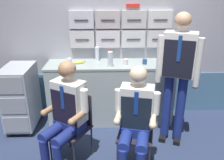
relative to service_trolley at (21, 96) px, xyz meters
name	(u,v)px	position (x,y,z in m)	size (l,w,h in m)	color
galley_bulkhead	(116,52)	(1.45, 0.46, 0.54)	(4.20, 0.14, 2.15)	#A6A8B5
galley_counter	(111,93)	(1.35, 0.18, -0.04)	(1.95, 0.53, 0.96)	#A2B0AE
service_trolley	(21,96)	(0.00, 0.00, 0.00)	(0.40, 0.65, 0.98)	black
folding_chair_left	(75,120)	(0.89, -0.68, -0.01)	(0.55, 0.55, 0.84)	#2D2D33
crew_member_left	(65,111)	(0.81, -0.82, 0.19)	(0.62, 0.71, 1.29)	black
folding_chair_right	(136,124)	(1.63, -0.80, -0.01)	(0.48, 0.48, 0.84)	#2D2D33
crew_member_right	(136,117)	(1.60, -0.95, 0.18)	(0.52, 0.67, 1.27)	black
crew_member_standing	(178,68)	(2.19, -0.38, 0.55)	(0.52, 0.37, 1.77)	black
water_bottle_clear	(97,53)	(1.14, 0.35, 0.56)	(0.06, 0.06, 0.26)	silver
water_bottle_tall	(110,58)	(1.34, 0.03, 0.57)	(0.08, 0.08, 0.26)	silver
coffee_cup_white	(126,62)	(1.57, 0.13, 0.49)	(0.06, 0.06, 0.08)	silver
paper_cup_blue	(69,61)	(0.73, 0.19, 0.49)	(0.07, 0.07, 0.08)	white
paper_cup_tan	(165,61)	(2.17, 0.18, 0.47)	(0.06, 0.06, 0.06)	silver
espresso_cup_small	(145,61)	(1.86, 0.15, 0.48)	(0.07, 0.07, 0.08)	navy
snack_banana	(79,62)	(0.88, 0.19, 0.46)	(0.17, 0.10, 0.04)	yellow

